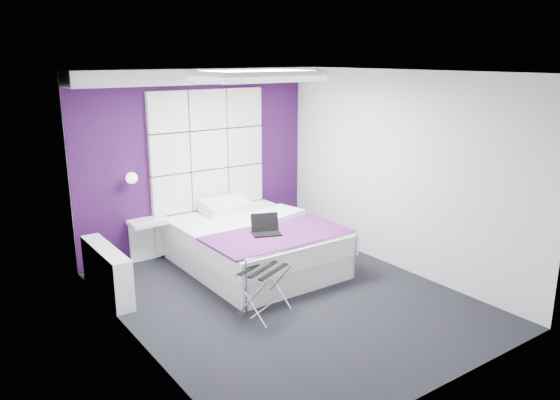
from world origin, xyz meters
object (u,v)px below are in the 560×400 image
(nightstand, at_px, (147,222))
(bed, at_px, (254,244))
(luggage_rack, at_px, (263,291))
(laptop, at_px, (264,229))
(radiator, at_px, (107,272))
(wall_lamp, at_px, (131,177))

(nightstand, bearing_deg, bed, -40.95)
(bed, bearing_deg, luggage_rack, -118.86)
(laptop, bearing_deg, radiator, -179.41)
(radiator, relative_size, laptop, 3.45)
(radiator, height_order, laptop, laptop)
(wall_lamp, height_order, luggage_rack, wall_lamp)
(luggage_rack, xyz_separation_m, laptop, (0.56, 0.81, 0.40))
(wall_lamp, bearing_deg, radiator, -130.10)
(radiator, bearing_deg, nightstand, 41.59)
(bed, distance_m, laptop, 0.56)
(radiator, distance_m, bed, 1.93)
(wall_lamp, relative_size, nightstand, 0.31)
(nightstand, xyz_separation_m, laptop, (0.98, -1.38, 0.08))
(nightstand, bearing_deg, radiator, -138.41)
(wall_lamp, relative_size, laptop, 0.43)
(wall_lamp, height_order, radiator, wall_lamp)
(bed, bearing_deg, wall_lamp, 141.95)
(radiator, relative_size, bed, 0.55)
(laptop, bearing_deg, nightstand, 146.27)
(wall_lamp, relative_size, bed, 0.07)
(radiator, distance_m, nightstand, 1.12)
(nightstand, height_order, laptop, laptop)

